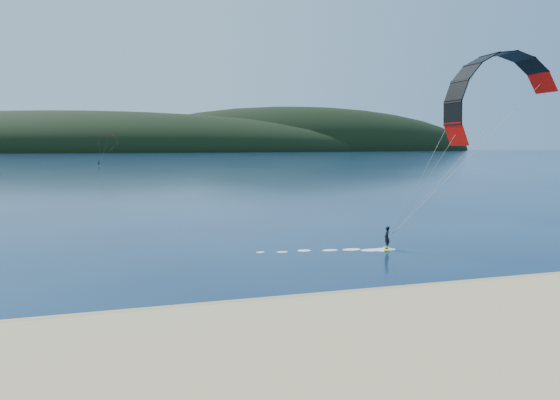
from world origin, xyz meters
name	(u,v)px	position (x,y,z in m)	size (l,w,h in m)	color
ground	(292,336)	(0.00, 0.00, 0.00)	(1800.00, 1800.00, 0.00)	#061933
wet_sand	(267,305)	(0.00, 4.50, 0.05)	(220.00, 2.50, 0.10)	#938255
headland	(136,151)	(0.63, 745.28, 0.00)	(1200.00, 310.00, 140.00)	black
kitesurfer_near	(497,116)	(19.66, 11.47, 10.63)	(22.35, 7.57, 15.04)	#E3F11C
kitesurfer_far	(108,143)	(-15.57, 202.75, 9.35)	(8.44, 5.19, 11.70)	#E3F11C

